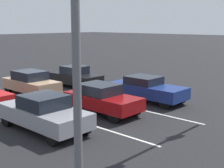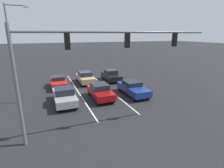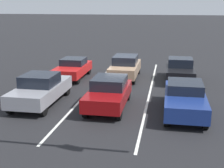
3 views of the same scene
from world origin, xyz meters
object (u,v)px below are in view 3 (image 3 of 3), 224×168
Objects in this scene: car_red_rightlane_second at (73,68)px; car_black_leftlane_second at (180,70)px; car_navy_leftlane_front at (185,98)px; car_gray_rightlane_front at (41,89)px; car_maroon_midlane_front at (109,92)px; car_tan_midlane_second at (125,67)px.

car_black_leftlane_second reaches higher than car_red_rightlane_second.
car_gray_rightlane_front is at bearing -1.04° from car_navy_leftlane_front.
car_maroon_midlane_front is 3.79m from car_navy_leftlane_front.
car_navy_leftlane_front is 9.66m from car_red_rightlane_second.
car_gray_rightlane_front is 7.52m from car_tan_midlane_second.
car_red_rightlane_second is at bearing 4.33° from car_black_leftlane_second.
car_maroon_midlane_front is 6.59m from car_tan_midlane_second.
car_maroon_midlane_front is at bearing 122.41° from car_red_rightlane_second.
car_gray_rightlane_front is 9.85m from car_black_leftlane_second.
car_black_leftlane_second is 3.82m from car_tan_midlane_second.
car_red_rightlane_second is (3.75, -5.90, -0.08)m from car_maroon_midlane_front.
car_red_rightlane_second is at bearing -38.77° from car_navy_leftlane_front.
car_red_rightlane_second is (7.53, -6.05, -0.05)m from car_navy_leftlane_front.
car_black_leftlane_second is (-7.49, -0.57, 0.04)m from car_red_rightlane_second.
car_maroon_midlane_front is 1.03× the size of car_red_rightlane_second.
car_tan_midlane_second is (-3.67, -0.69, 0.10)m from car_red_rightlane_second.
car_black_leftlane_second is at bearing -89.65° from car_navy_leftlane_front.
car_black_leftlane_second is (-3.74, -6.47, -0.04)m from car_maroon_midlane_front.
car_gray_rightlane_front is 1.13× the size of car_red_rightlane_second.
car_gray_rightlane_front is 5.91m from car_red_rightlane_second.
car_navy_leftlane_front is 1.15× the size of car_red_rightlane_second.
car_navy_leftlane_front is at bearing 90.35° from car_black_leftlane_second.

